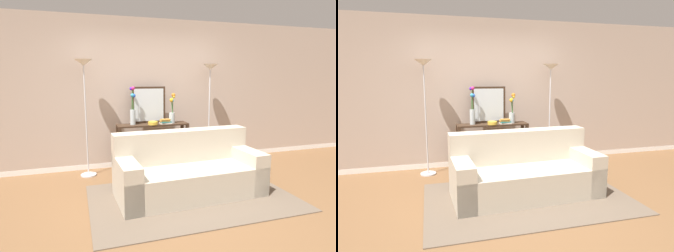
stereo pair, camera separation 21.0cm
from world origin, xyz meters
TOP-DOWN VIEW (x-y plane):
  - ground_plane at (0.00, 0.00)m, footprint 16.00×16.00m
  - back_wall at (0.00, 1.95)m, footprint 12.00×0.15m
  - area_rug at (0.23, 0.15)m, footprint 2.75×1.74m
  - couch at (0.23, 0.31)m, footprint 2.05×0.94m
  - console_table at (0.05, 1.58)m, footprint 1.26×0.32m
  - floor_lamp_left at (-1.08, 1.54)m, footprint 0.28×0.28m
  - floor_lamp_right at (1.13, 1.54)m, footprint 0.28×0.28m
  - wall_mirror at (0.02, 1.71)m, footprint 0.61×0.02m
  - vase_tall_flowers at (-0.30, 1.59)m, footprint 0.10×0.12m
  - vase_short_flowers at (0.41, 1.56)m, footprint 0.12×0.12m
  - fruit_bowl at (0.03, 1.49)m, footprint 0.17×0.17m
  - book_stack at (0.27, 1.51)m, footprint 0.21×0.15m
  - book_row_under_console at (-0.28, 1.58)m, footprint 0.37×0.17m

SIDE VIEW (x-z plane):
  - ground_plane at x=0.00m, z-range -0.02..0.00m
  - area_rug at x=0.23m, z-range 0.00..0.01m
  - book_row_under_console at x=-0.28m, z-range -0.01..0.12m
  - couch at x=0.23m, z-range -0.12..0.76m
  - console_table at x=0.05m, z-range 0.15..0.97m
  - fruit_bowl at x=0.03m, z-range 0.82..0.88m
  - book_stack at x=0.27m, z-range 0.82..0.90m
  - vase_short_flowers at x=0.41m, z-range 0.77..1.31m
  - vase_tall_flowers at x=-0.30m, z-range 0.74..1.40m
  - wall_mirror at x=0.02m, z-range 0.82..1.47m
  - back_wall at x=0.00m, z-range 0.00..2.67m
  - floor_lamp_right at x=1.13m, z-range 0.53..2.40m
  - floor_lamp_left at x=-1.08m, z-range 0.55..2.46m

